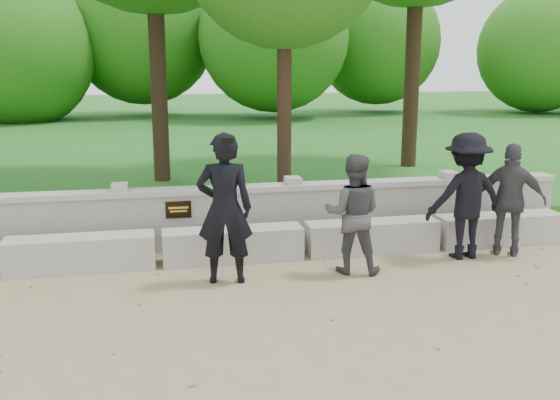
{
  "coord_description": "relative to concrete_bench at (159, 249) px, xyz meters",
  "views": [
    {
      "loc": [
        -0.04,
        -6.25,
        2.64
      ],
      "look_at": [
        1.52,
        1.22,
        0.97
      ],
      "focal_mm": 40.0,
      "sensor_mm": 36.0,
      "label": 1
    }
  ],
  "objects": [
    {
      "name": "parapet_wall",
      "position": [
        0.0,
        0.7,
        0.24
      ],
      "size": [
        12.5,
        0.35,
        0.9
      ],
      "color": "#AEACA4",
      "rests_on": "ground"
    },
    {
      "name": "man_main",
      "position": [
        0.8,
        -0.83,
        0.7
      ],
      "size": [
        0.73,
        0.66,
        1.86
      ],
      "color": "black",
      "rests_on": "ground"
    },
    {
      "name": "lawn",
      "position": [
        -0.0,
        12.1,
        -0.1
      ],
      "size": [
        40.0,
        22.0,
        0.25
      ],
      "primitive_type": "cube",
      "color": "#1D621A",
      "rests_on": "ground"
    },
    {
      "name": "concrete_bench",
      "position": [
        0.0,
        0.0,
        0.0
      ],
      "size": [
        11.9,
        0.45,
        0.45
      ],
      "color": "#B9B7AF",
      "rests_on": "ground"
    },
    {
      "name": "ground",
      "position": [
        -0.0,
        -1.9,
        -0.22
      ],
      "size": [
        80.0,
        80.0,
        0.0
      ],
      "primitive_type": "plane",
      "color": "#97845D",
      "rests_on": "ground"
    },
    {
      "name": "shrub_b",
      "position": [
        1.55,
        1.41,
        0.32
      ],
      "size": [
        0.33,
        0.38,
        0.59
      ],
      "primitive_type": "imported",
      "rotation": [
        0.0,
        0.0,
        1.79
      ],
      "color": "#2D7B2A",
      "rests_on": "lawn"
    },
    {
      "name": "visitor_mid",
      "position": [
        4.16,
        -0.5,
        0.65
      ],
      "size": [
        1.15,
        0.69,
        1.74
      ],
      "color": "black",
      "rests_on": "ground"
    },
    {
      "name": "visitor_right",
      "position": [
        4.82,
        -0.53,
        0.57
      ],
      "size": [
        0.99,
        0.82,
        1.58
      ],
      "color": "#3B3B40",
      "rests_on": "ground"
    },
    {
      "name": "visitor_left",
      "position": [
        2.45,
        -0.78,
        0.55
      ],
      "size": [
        0.9,
        0.8,
        1.54
      ],
      "color": "#3C3B40",
      "rests_on": "ground"
    }
  ]
}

